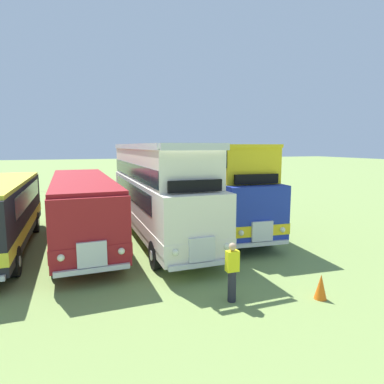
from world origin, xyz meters
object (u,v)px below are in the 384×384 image
(cone_mid_row, at_px, (321,287))
(marshal_person, at_px, (232,272))
(bus_fifth_in_row, at_px, (82,204))
(bus_seventh_in_row, at_px, (218,183))
(bus_sixth_in_row, at_px, (158,189))

(cone_mid_row, height_order, marshal_person, marshal_person)
(bus_fifth_in_row, xyz_separation_m, cone_mid_row, (6.41, -8.55, -1.39))
(bus_seventh_in_row, bearing_deg, bus_sixth_in_row, -168.36)
(bus_fifth_in_row, distance_m, cone_mid_row, 10.77)
(bus_sixth_in_row, xyz_separation_m, marshal_person, (0.45, -7.26, -1.48))
(bus_fifth_in_row, relative_size, bus_seventh_in_row, 1.12)
(bus_fifth_in_row, height_order, bus_sixth_in_row, bus_sixth_in_row)
(bus_fifth_in_row, distance_m, bus_sixth_in_row, 3.55)
(bus_sixth_in_row, bearing_deg, cone_mid_row, -69.65)
(bus_sixth_in_row, relative_size, cone_mid_row, 15.24)
(bus_sixth_in_row, xyz_separation_m, bus_seventh_in_row, (3.46, 0.71, 0.10))
(cone_mid_row, bearing_deg, bus_seventh_in_row, 86.70)
(bus_fifth_in_row, bearing_deg, bus_sixth_in_row, -9.42)
(bus_fifth_in_row, xyz_separation_m, marshal_person, (3.90, -7.83, -0.87))
(bus_sixth_in_row, relative_size, marshal_person, 6.54)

